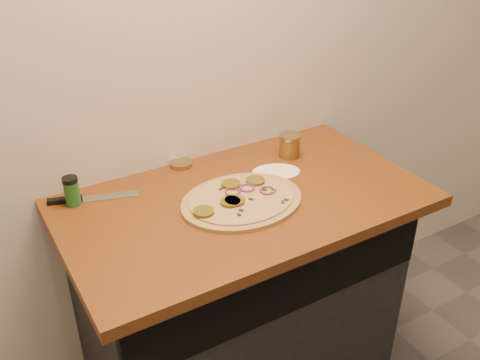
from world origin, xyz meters
TOP-DOWN VIEW (x-y plane):
  - cabinet at (0.00, 1.45)m, footprint 1.10×0.60m
  - countertop at (0.00, 1.42)m, footprint 1.20×0.70m
  - pizza at (-0.03, 1.39)m, footprint 0.41×0.41m
  - chefs_knife at (-0.46, 1.67)m, footprint 0.29×0.12m
  - mason_jar_lid at (-0.09, 1.72)m, footprint 0.09×0.09m
  - salsa_jar at (0.30, 1.58)m, footprint 0.08×0.08m
  - spice_shaker at (-0.50, 1.66)m, footprint 0.05×0.05m
  - flour_spill at (0.19, 1.51)m, footprint 0.23×0.23m

SIDE VIEW (x-z plane):
  - cabinet at x=0.00m, z-range 0.00..0.86m
  - countertop at x=0.00m, z-range 0.86..0.90m
  - flour_spill at x=0.19m, z-range 0.90..0.90m
  - chefs_knife at x=-0.46m, z-range 0.90..0.91m
  - mason_jar_lid at x=-0.09m, z-range 0.90..0.92m
  - pizza at x=-0.03m, z-range 0.90..0.92m
  - salsa_jar at x=0.30m, z-range 0.90..0.99m
  - spice_shaker at x=-0.50m, z-range 0.90..1.00m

